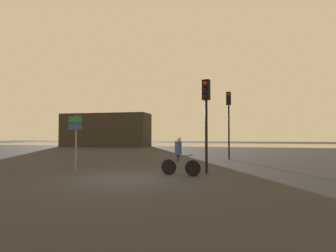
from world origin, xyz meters
The scene contains 7 objects.
ground_plane centered at (0.00, 0.00, 0.00)m, with size 120.00×120.00×0.00m, color #28282D.
water_strip centered at (0.00, 35.70, 0.00)m, with size 80.00×16.00×0.01m, color #9E937F.
distant_building centered at (-13.53, 25.70, 2.39)m, with size 12.79×4.00×4.77m, color #2D2823.
traffic_light_far_right centered at (3.92, 9.06, 3.24)m, with size 0.34×0.35×4.68m.
traffic_light_near_right centered at (2.90, 2.03, 2.89)m, with size 0.37×0.39×4.14m.
direction_sign_post centered at (-2.99, 1.17, 1.79)m, with size 0.99×0.52×2.60m.
cyclist centered at (1.84, 1.16, 0.82)m, with size 1.70×0.47×1.62m.
Camera 1 is at (3.80, -9.60, 1.69)m, focal length 28.00 mm.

